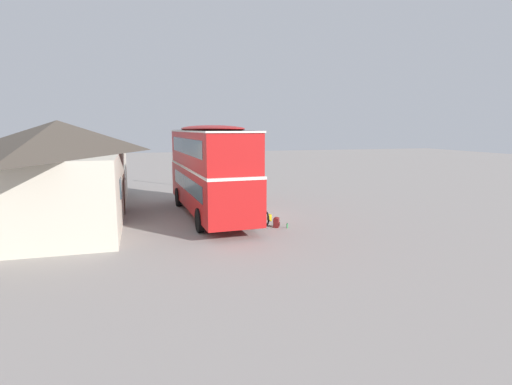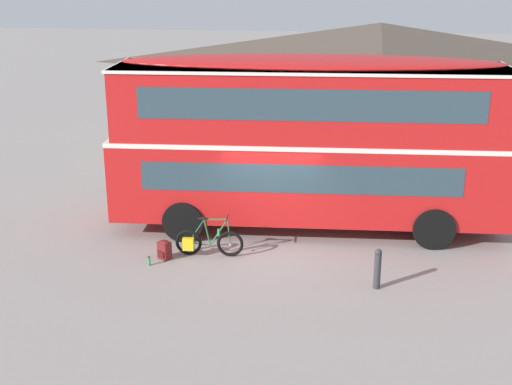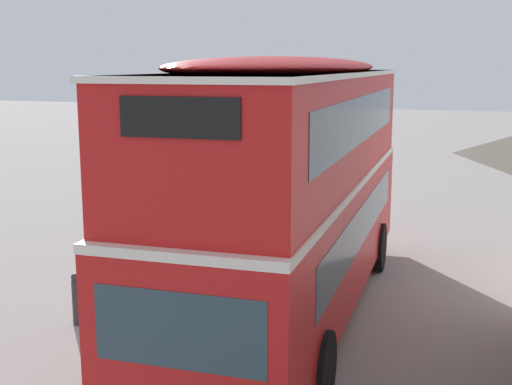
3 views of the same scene
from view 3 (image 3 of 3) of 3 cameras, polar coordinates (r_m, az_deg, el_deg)
The scene contains 6 objects.
ground_plane at distance 14.06m, azimuth -1.23°, elevation -8.47°, with size 120.00×120.00×0.00m, color gray.
double_decker_bus at distance 12.17m, azimuth 3.27°, elevation 1.35°, with size 10.71×3.05×4.79m.
touring_bicycle at distance 15.63m, azimuth -2.25°, elevation -5.04°, with size 1.74×0.50×1.06m.
backpack_on_ground at distance 16.68m, azimuth -1.94°, elevation -4.43°, with size 0.38×0.36×0.50m.
water_bottle_green_metal at distance 17.13m, azimuth -2.95°, elevation -4.53°, with size 0.07×0.07×0.24m.
kerb_bollard at distance 12.66m, azimuth -15.06°, elevation -8.69°, with size 0.16×0.16×0.97m.
Camera 3 is at (12.37, 4.80, 4.65)m, focal length 46.92 mm.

